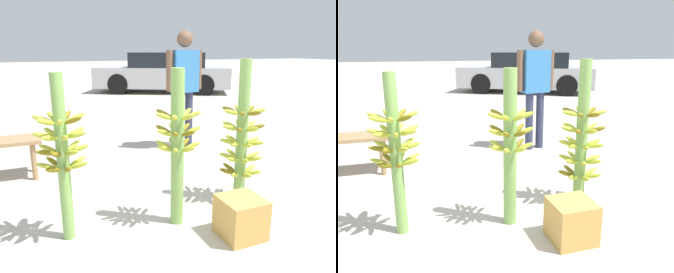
% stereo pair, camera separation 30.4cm
% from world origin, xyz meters
% --- Properties ---
extents(ground_plane, '(80.00, 80.00, 0.00)m').
position_xyz_m(ground_plane, '(0.00, 0.00, 0.00)').
color(ground_plane, '#B2AA9E').
extents(banana_stalk_left, '(0.40, 0.40, 1.28)m').
position_xyz_m(banana_stalk_left, '(-0.83, 0.28, 0.69)').
color(banana_stalk_left, '#7AA851').
rests_on(banana_stalk_left, ground_plane).
extents(banana_stalk_center, '(0.38, 0.39, 1.30)m').
position_xyz_m(banana_stalk_center, '(0.05, 0.16, 0.69)').
color(banana_stalk_center, '#7AA851').
rests_on(banana_stalk_center, ground_plane).
extents(banana_stalk_right, '(0.42, 0.42, 1.35)m').
position_xyz_m(banana_stalk_right, '(0.80, 0.33, 0.64)').
color(banana_stalk_right, '#7AA851').
rests_on(banana_stalk_right, ground_plane).
extents(vendor_person, '(0.60, 0.24, 1.69)m').
position_xyz_m(vendor_person, '(1.07, 2.13, 1.02)').
color(vendor_person, '#2D334C').
rests_on(vendor_person, ground_plane).
extents(parked_car, '(4.76, 3.63, 1.34)m').
position_xyz_m(parked_car, '(3.37, 8.37, 0.66)').
color(parked_car, '#B7B7BC').
rests_on(parked_car, ground_plane).
extents(produce_crate, '(0.32, 0.32, 0.32)m').
position_xyz_m(produce_crate, '(0.41, -0.24, 0.16)').
color(produce_crate, '#C69347').
rests_on(produce_crate, ground_plane).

